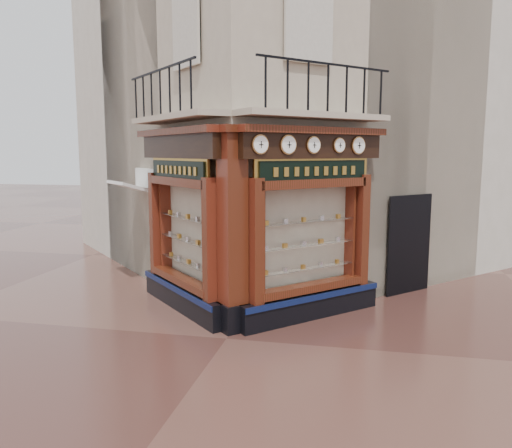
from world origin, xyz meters
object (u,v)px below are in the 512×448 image
(clock_b, at_px, (288,145))
(clock_a, at_px, (260,144))
(clock_c, at_px, (313,145))
(clock_d, at_px, (339,145))
(awning, at_px, (133,284))
(corner_pilaster, at_px, (232,232))
(signboard_left, at_px, (178,170))
(clock_e, at_px, (358,145))
(signboard_right, at_px, (314,171))

(clock_b, bearing_deg, clock_a, 180.00)
(clock_c, height_order, clock_d, clock_c)
(clock_d, bearing_deg, awning, 120.07)
(corner_pilaster, relative_size, signboard_left, 2.00)
(corner_pilaster, height_order, clock_e, corner_pilaster)
(clock_d, relative_size, signboard_right, 0.15)
(clock_c, relative_size, awning, 0.26)
(clock_a, height_order, clock_c, clock_a)
(corner_pilaster, xyz_separation_m, signboard_left, (-1.46, 1.01, 1.15))
(clock_a, distance_m, clock_b, 0.64)
(corner_pilaster, height_order, clock_d, corner_pilaster)
(clock_d, bearing_deg, clock_e, -0.00)
(corner_pilaster, xyz_separation_m, clock_b, (1.01, 0.40, 1.67))
(awning, height_order, signboard_right, signboard_right)
(clock_e, xyz_separation_m, awning, (-5.79, 1.06, -3.62))
(clock_e, bearing_deg, awning, 124.63)
(clock_b, relative_size, clock_c, 1.09)
(clock_d, height_order, awning, clock_d)
(corner_pilaster, xyz_separation_m, signboard_right, (1.46, 1.01, 1.15))
(clock_c, relative_size, clock_e, 0.92)
(corner_pilaster, xyz_separation_m, clock_a, (0.55, -0.05, 1.67))
(clock_b, xyz_separation_m, signboard_right, (0.45, 0.61, -0.52))
(corner_pilaster, bearing_deg, signboard_right, -10.25)
(clock_c, bearing_deg, clock_d, 0.00)
(signboard_left, bearing_deg, clock_e, -124.53)
(signboard_right, bearing_deg, clock_e, -5.75)
(signboard_left, distance_m, signboard_right, 2.92)
(clock_a, height_order, signboard_right, clock_a)
(clock_c, height_order, awning, clock_c)
(corner_pilaster, height_order, signboard_left, corner_pilaster)
(corner_pilaster, distance_m, clock_d, 2.88)
(clock_a, xyz_separation_m, signboard_left, (-2.01, 1.06, -0.52))
(clock_b, height_order, signboard_left, clock_b)
(clock_e, bearing_deg, signboard_right, 174.25)
(clock_e, distance_m, signboard_right, 1.22)
(clock_b, xyz_separation_m, clock_c, (0.44, 0.44, -0.00))
(clock_b, relative_size, signboard_right, 0.18)
(corner_pilaster, distance_m, clock_a, 1.76)
(clock_a, relative_size, clock_b, 0.96)
(signboard_right, bearing_deg, clock_b, -171.63)
(signboard_left, height_order, signboard_right, signboard_right)
(clock_e, bearing_deg, clock_d, 180.00)
(awning, bearing_deg, clock_b, -162.81)
(clock_c, relative_size, signboard_right, 0.16)
(signboard_right, bearing_deg, corner_pilaster, 169.75)
(corner_pilaster, xyz_separation_m, clock_d, (1.93, 1.33, 1.67))
(corner_pilaster, bearing_deg, clock_d, -10.49)
(clock_b, distance_m, signboard_left, 2.60)
(clock_b, height_order, clock_e, same)
(clock_d, distance_m, signboard_left, 3.45)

